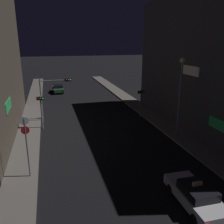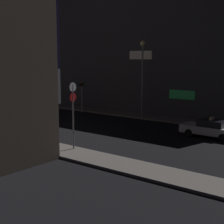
{
  "view_description": "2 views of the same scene",
  "coord_description": "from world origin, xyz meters",
  "px_view_note": "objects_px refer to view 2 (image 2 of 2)",
  "views": [
    {
      "loc": [
        -5.0,
        -3.32,
        9.25
      ],
      "look_at": [
        0.78,
        17.97,
        2.57
      ],
      "focal_mm": 37.89,
      "sensor_mm": 36.0,
      "label": 1
    },
    {
      "loc": [
        -22.48,
        -3.47,
        6.08
      ],
      "look_at": [
        0.35,
        14.52,
        1.54
      ],
      "focal_mm": 54.98,
      "sensor_mm": 36.0,
      "label": 2
    }
  ],
  "objects_px": {
    "taxi": "(211,128)",
    "traffic_light_right_kerb": "(82,91)",
    "sign_pole_left": "(73,109)",
    "street_lamp_near_block": "(142,65)"
  },
  "relations": [
    {
      "from": "taxi",
      "to": "street_lamp_near_block",
      "type": "distance_m",
      "value": 10.85
    },
    {
      "from": "taxi",
      "to": "sign_pole_left",
      "type": "xyz_separation_m",
      "value": [
        -9.39,
        5.57,
        2.08
      ]
    },
    {
      "from": "taxi",
      "to": "traffic_light_right_kerb",
      "type": "relative_size",
      "value": 1.31
    },
    {
      "from": "traffic_light_right_kerb",
      "to": "taxi",
      "type": "bearing_deg",
      "value": -101.11
    },
    {
      "from": "sign_pole_left",
      "to": "street_lamp_near_block",
      "type": "relative_size",
      "value": 0.57
    },
    {
      "from": "traffic_light_right_kerb",
      "to": "sign_pole_left",
      "type": "bearing_deg",
      "value": -138.79
    },
    {
      "from": "taxi",
      "to": "sign_pole_left",
      "type": "distance_m",
      "value": 11.11
    },
    {
      "from": "taxi",
      "to": "sign_pole_left",
      "type": "height_order",
      "value": "sign_pole_left"
    },
    {
      "from": "street_lamp_near_block",
      "to": "sign_pole_left",
      "type": "bearing_deg",
      "value": -165.77
    },
    {
      "from": "traffic_light_right_kerb",
      "to": "sign_pole_left",
      "type": "height_order",
      "value": "sign_pole_left"
    }
  ]
}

